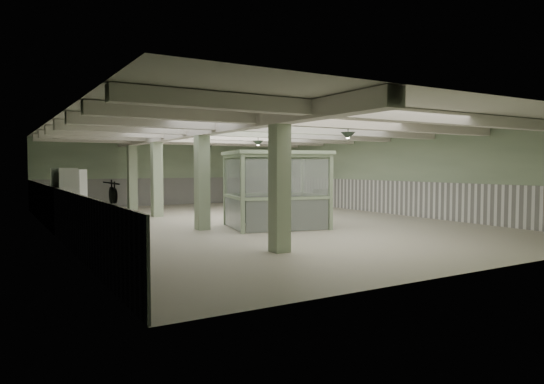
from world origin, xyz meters
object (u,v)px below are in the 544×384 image
walkin_cooler (65,202)px  guard_booth (276,176)px  prep_counter (95,235)px  filing_cabinet (322,207)px

walkin_cooler → guard_booth: guard_booth is taller
prep_counter → guard_booth: 7.01m
walkin_cooler → prep_counter: bearing=-88.9°
walkin_cooler → filing_cabinet: (8.36, -2.41, -0.33)m
prep_counter → filing_cabinet: 8.50m
prep_counter → walkin_cooler: walkin_cooler is taller
filing_cabinet → guard_booth: bearing=-171.4°
prep_counter → guard_booth: bearing=18.9°
guard_booth → filing_cabinet: size_ratio=2.90×
filing_cabinet → prep_counter: bearing=-148.7°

